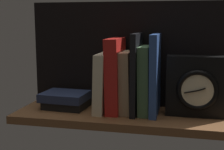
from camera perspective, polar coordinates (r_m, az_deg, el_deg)
name	(u,v)px	position (r cm, az deg, el deg)	size (l,w,h in cm)	color
ground_plane	(125,117)	(105.76, 2.38, -7.42)	(71.97, 23.64, 2.50)	brown
back_panel	(132,54)	(112.81, 3.48, 3.68)	(71.97, 1.20, 36.22)	black
book_cream_twain	(104,82)	(106.83, -1.43, -1.23)	(3.25, 16.87, 19.25)	beige
book_red_requiem	(116,75)	(105.50, 0.66, -0.01)	(4.13, 15.71, 24.15)	red
book_tan_shortstories	(128,82)	(105.11, 2.81, -1.24)	(3.32, 12.38, 19.90)	tan
book_black_skeptic	(136,73)	(104.15, 4.36, 0.30)	(1.75, 16.72, 25.80)	black
book_green_romantic	(145,80)	(104.12, 5.91, -0.87)	(3.40, 13.62, 21.74)	#476B44
book_blue_modern	(155,74)	(103.47, 7.65, 0.12)	(2.29, 15.97, 25.61)	#2D4C8E
framed_clock	(197,87)	(103.57, 14.86, -2.01)	(19.00, 6.87, 19.00)	black
book_stack_side	(66,100)	(112.47, -8.21, -4.35)	(15.93, 13.17, 5.34)	black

